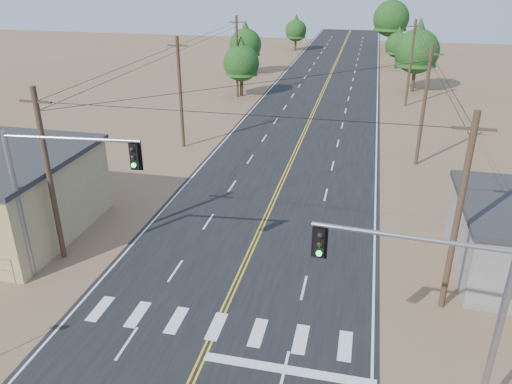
# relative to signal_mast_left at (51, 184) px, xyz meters

# --- Properties ---
(road) EXTENTS (15.00, 200.00, 0.02)m
(road) POSITION_rel_signal_mast_left_xyz_m (9.01, 19.93, -5.58)
(road) COLOR black
(road) RESTS_ON ground
(utility_pole_left_near) EXTENTS (1.80, 0.30, 10.00)m
(utility_pole_left_near) POSITION_rel_signal_mast_left_xyz_m (-1.49, 1.93, -0.47)
(utility_pole_left_near) COLOR #4C3826
(utility_pole_left_near) RESTS_ON ground
(utility_pole_left_mid) EXTENTS (1.80, 0.30, 10.00)m
(utility_pole_left_mid) POSITION_rel_signal_mast_left_xyz_m (-1.49, 21.93, -0.47)
(utility_pole_left_mid) COLOR #4C3826
(utility_pole_left_mid) RESTS_ON ground
(utility_pole_left_far) EXTENTS (1.80, 0.30, 10.00)m
(utility_pole_left_far) POSITION_rel_signal_mast_left_xyz_m (-1.49, 41.93, -0.47)
(utility_pole_left_far) COLOR #4C3826
(utility_pole_left_far) RESTS_ON ground
(utility_pole_right_near) EXTENTS (1.80, 0.30, 10.00)m
(utility_pole_right_near) POSITION_rel_signal_mast_left_xyz_m (19.51, 1.93, -0.47)
(utility_pole_right_near) COLOR #4C3826
(utility_pole_right_near) RESTS_ON ground
(utility_pole_right_mid) EXTENTS (1.80, 0.30, 10.00)m
(utility_pole_right_mid) POSITION_rel_signal_mast_left_xyz_m (19.51, 21.93, -0.47)
(utility_pole_right_mid) COLOR #4C3826
(utility_pole_right_mid) RESTS_ON ground
(utility_pole_right_far) EXTENTS (1.80, 0.30, 10.00)m
(utility_pole_right_far) POSITION_rel_signal_mast_left_xyz_m (19.51, 41.93, -0.47)
(utility_pole_right_far) COLOR #4C3826
(utility_pole_right_far) RESTS_ON ground
(signal_mast_left) EXTENTS (6.95, 0.95, 8.25)m
(signal_mast_left) POSITION_rel_signal_mast_left_xyz_m (0.00, 0.00, 0.00)
(signal_mast_left) COLOR gray
(signal_mast_left) RESTS_ON ground
(signal_mast_right) EXTENTS (6.66, 0.74, 7.53)m
(signal_mast_right) POSITION_rel_signal_mast_left_xyz_m (18.08, -4.91, -0.46)
(signal_mast_right) COLOR gray
(signal_mast_right) RESTS_ON ground
(tree_left_near) EXTENTS (4.57, 4.57, 7.61)m
(tree_left_near) POSITION_rel_signal_mast_left_xyz_m (-1.09, 42.51, -0.94)
(tree_left_near) COLOR #3F2D1E
(tree_left_near) RESTS_ON ground
(tree_left_mid) EXTENTS (4.86, 4.86, 8.11)m
(tree_left_mid) POSITION_rel_signal_mast_left_xyz_m (-3.98, 56.40, -0.63)
(tree_left_mid) COLOR #3F2D1E
(tree_left_mid) RESTS_ON ground
(tree_left_far) EXTENTS (4.19, 4.19, 6.99)m
(tree_left_far) POSITION_rel_signal_mast_left_xyz_m (0.01, 81.65, -1.32)
(tree_left_far) COLOR #3F2D1E
(tree_left_far) RESTS_ON ground
(tree_right_near) EXTENTS (5.72, 5.72, 9.53)m
(tree_right_near) POSITION_rel_signal_mast_left_xyz_m (20.74, 50.05, 0.24)
(tree_right_near) COLOR #3F2D1E
(tree_right_near) RESTS_ON ground
(tree_right_mid) EXTENTS (4.03, 4.03, 6.72)m
(tree_right_mid) POSITION_rel_signal_mast_left_xyz_m (19.01, 66.74, -1.48)
(tree_right_mid) COLOR #3F2D1E
(tree_right_mid) RESTS_ON ground
(tree_right_far) EXTENTS (6.78, 6.78, 11.30)m
(tree_right_far) POSITION_rel_signal_mast_left_xyz_m (18.01, 84.23, 1.32)
(tree_right_far) COLOR #3F2D1E
(tree_right_far) RESTS_ON ground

